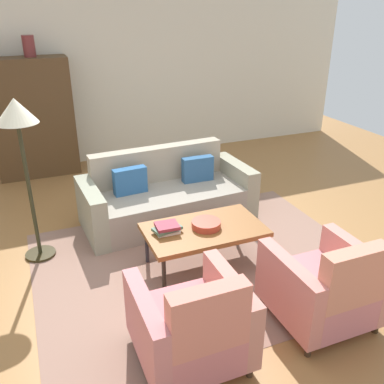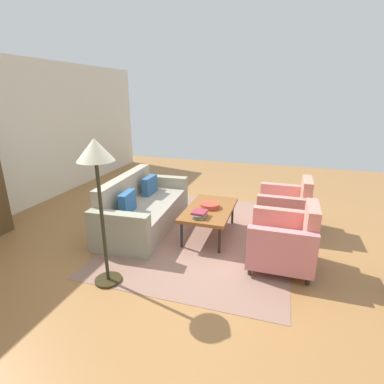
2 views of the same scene
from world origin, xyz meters
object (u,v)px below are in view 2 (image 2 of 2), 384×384
Objects in this scene: coffee_table at (209,210)px; floor_lamp at (96,164)px; armchair_right at (287,209)px; fruit_bowl at (210,205)px; couch at (141,210)px; armchair_left at (286,242)px; book_stack at (200,214)px.

floor_lamp is at bearing 151.56° from coffee_table.
armchair_right is 2.97× the size of fruit_bowl.
armchair_right reaches higher than couch.
armchair_left is at bearing -64.20° from floor_lamp.
armchair_left reaches higher than fruit_bowl.
couch is at bearing 71.85° from book_stack.
armchair_left reaches higher than coffee_table.
couch reaches higher than fruit_bowl.
book_stack reaches higher than coffee_table.
armchair_left is 2.50m from floor_lamp.
armchair_left reaches higher than couch.
couch reaches higher than book_stack.
couch is at bearing 90.23° from coffee_table.
coffee_table is 1.36× the size of armchair_right.
couch is at bearing 75.76° from armchair_left.
book_stack is at bearing 79.54° from armchair_left.
armchair_right is 1.31m from fruit_bowl.
couch is 1.20m from fruit_bowl.
floor_lamp is (-0.98, 2.02, 1.10)m from armchair_left.
couch is 2.43m from armchair_left.
fruit_bowl reaches higher than coffee_table.
floor_lamp is at bearing 146.38° from book_stack.
book_stack is (-0.37, -1.13, 0.21)m from couch.
book_stack reaches higher than fruit_bowl.
fruit_bowl is 0.98× the size of book_stack.
coffee_table is at bearing 180.00° from fruit_bowl.
book_stack is at bearing 172.07° from fruit_bowl.
armchair_left is 2.97× the size of fruit_bowl.
armchair_right is 3.17m from floor_lamp.
armchair_left is 1.25m from book_stack.
armchair_left is (-0.60, -2.35, 0.06)m from couch.
floor_lamp reaches higher than coffee_table.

